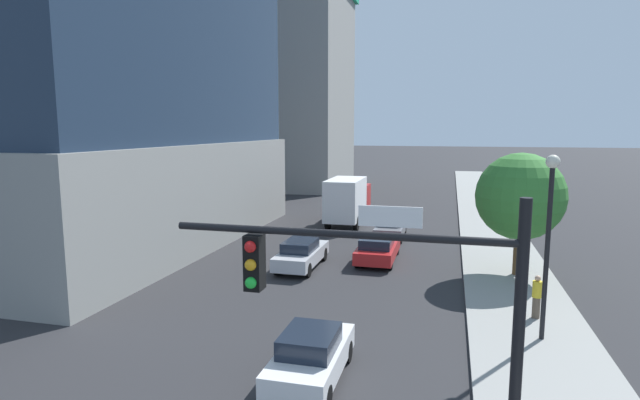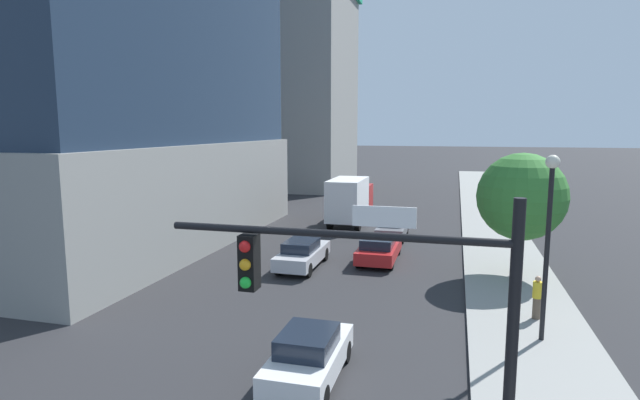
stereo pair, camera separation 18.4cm
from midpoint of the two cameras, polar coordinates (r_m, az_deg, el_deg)
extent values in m
cube|color=gray|center=(26.39, 20.78, -7.86)|extent=(4.19, 120.00, 0.15)
cube|color=gray|center=(34.69, -23.66, 0.82)|extent=(16.86, 24.58, 6.21)
cube|color=gray|center=(62.19, -3.13, 13.48)|extent=(13.33, 14.66, 25.83)
cube|color=red|center=(57.55, -0.61, 18.86)|extent=(0.90, 0.90, 35.65)
cylinder|color=black|center=(9.49, 21.28, -17.59)|extent=(0.20, 0.20, 5.86)
cylinder|color=black|center=(8.94, 1.89, -3.85)|extent=(6.19, 0.14, 0.14)
cube|color=black|center=(9.56, -7.45, -6.97)|extent=(0.32, 0.36, 1.05)
sphere|color=red|center=(9.31, -7.94, -5.24)|extent=(0.22, 0.22, 0.22)
sphere|color=orange|center=(9.39, -7.90, -7.26)|extent=(0.22, 0.22, 0.22)
sphere|color=green|center=(9.49, -7.86, -9.24)|extent=(0.22, 0.22, 0.22)
cube|color=white|center=(8.71, 7.86, -1.89)|extent=(1.10, 0.04, 0.36)
cylinder|color=black|center=(18.04, 24.52, -5.74)|extent=(0.16, 0.16, 5.73)
sphere|color=silver|center=(17.60, 25.10, 3.93)|extent=(0.44, 0.44, 0.44)
cylinder|color=brown|center=(25.90, 21.73, -5.48)|extent=(0.36, 0.36, 2.24)
sphere|color=#387F33|center=(25.43, 22.04, 0.36)|extent=(4.11, 4.11, 4.11)
cube|color=#B7B7BC|center=(26.03, -1.77, -6.28)|extent=(1.76, 4.69, 0.66)
cube|color=#19212D|center=(25.65, -1.95, -5.16)|extent=(1.48, 2.11, 0.51)
cylinder|color=black|center=(27.80, -2.35, -5.94)|extent=(0.22, 0.71, 0.71)
cylinder|color=black|center=(27.39, 0.76, -6.15)|extent=(0.22, 0.71, 0.71)
cylinder|color=black|center=(24.88, -4.56, -7.65)|extent=(0.22, 0.71, 0.71)
cylinder|color=black|center=(24.42, -1.11, -7.93)|extent=(0.22, 0.71, 0.71)
cube|color=silver|center=(14.96, -0.86, -17.57)|extent=(1.73, 4.06, 0.69)
cube|color=#19212D|center=(14.57, -1.03, -15.62)|extent=(1.45, 1.88, 0.55)
cylinder|color=black|center=(16.48, -2.14, -16.17)|extent=(0.22, 0.65, 0.65)
cylinder|color=black|center=(16.13, 3.26, -16.74)|extent=(0.22, 0.65, 0.65)
cylinder|color=black|center=(14.14, -5.67, -20.57)|extent=(0.22, 0.65, 0.65)
cylinder|color=black|center=(13.74, 0.72, -21.45)|extent=(0.22, 0.65, 0.65)
cube|color=red|center=(27.51, 6.92, -5.64)|extent=(1.92, 4.74, 0.65)
cube|color=#19212D|center=(26.85, 6.77, -4.72)|extent=(1.62, 2.22, 0.50)
cylinder|color=black|center=(29.25, 5.71, -5.34)|extent=(0.22, 0.63, 0.63)
cylinder|color=black|center=(29.03, 9.02, -5.51)|extent=(0.22, 0.63, 0.63)
cylinder|color=black|center=(26.17, 4.55, -6.94)|extent=(0.22, 0.63, 0.63)
cylinder|color=black|center=(25.93, 8.26, -7.15)|extent=(0.22, 0.63, 0.63)
cube|color=slate|center=(33.21, 8.37, -3.29)|extent=(1.74, 4.26, 0.62)
cube|color=#19212D|center=(33.03, 8.37, -2.38)|extent=(1.46, 1.86, 0.48)
cylinder|color=black|center=(34.76, 7.39, -3.19)|extent=(0.22, 0.65, 0.65)
cylinder|color=black|center=(34.59, 9.90, -3.30)|extent=(0.22, 0.65, 0.65)
cylinder|color=black|center=(31.95, 6.68, -4.18)|extent=(0.22, 0.65, 0.65)
cylinder|color=black|center=(31.77, 9.42, -4.31)|extent=(0.22, 0.65, 0.65)
cube|color=#B21E1E|center=(39.79, 4.31, 0.26)|extent=(2.29, 1.92, 2.12)
cube|color=white|center=(36.33, 3.29, 0.12)|extent=(2.29, 4.78, 2.88)
cylinder|color=black|center=(40.16, 2.88, -1.33)|extent=(0.30, 1.03, 1.03)
cylinder|color=black|center=(39.79, 5.72, -1.45)|extent=(0.30, 1.03, 1.03)
cylinder|color=black|center=(35.65, 1.29, -2.53)|extent=(0.30, 1.03, 1.03)
cylinder|color=black|center=(35.23, 4.47, -2.68)|extent=(0.30, 1.03, 1.03)
cylinder|color=brown|center=(20.58, 23.51, -11.16)|extent=(0.28, 0.28, 0.79)
cylinder|color=gold|center=(20.37, 23.63, -9.29)|extent=(0.34, 0.34, 0.61)
sphere|color=tan|center=(20.26, 23.69, -8.18)|extent=(0.21, 0.21, 0.21)
camera|label=1|loc=(0.09, -89.74, 0.04)|focal=28.30mm
camera|label=2|loc=(0.09, 90.26, -0.04)|focal=28.30mm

